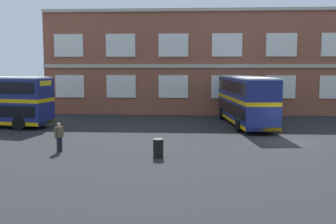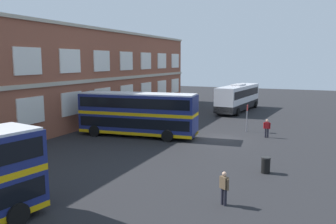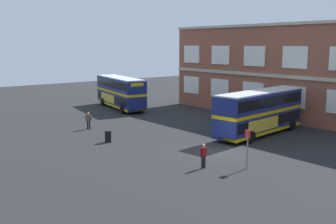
# 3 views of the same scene
# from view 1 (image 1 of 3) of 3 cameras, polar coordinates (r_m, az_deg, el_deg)

# --- Properties ---
(ground_plane) EXTENTS (120.00, 120.00, 0.00)m
(ground_plane) POSITION_cam_1_polar(r_m,az_deg,el_deg) (29.83, 15.53, -3.29)
(ground_plane) COLOR #232326
(brick_terminal_building) EXTENTS (47.57, 8.19, 10.58)m
(brick_terminal_building) POSITION_cam_1_polar(r_m,az_deg,el_deg) (45.55, 14.50, 6.52)
(brick_terminal_building) COLOR brown
(brick_terminal_building) RESTS_ON ground
(double_decker_middle) EXTENTS (3.81, 11.22, 4.07)m
(double_decker_middle) POSITION_cam_1_polar(r_m,az_deg,el_deg) (34.39, 10.81, 1.71)
(double_decker_middle) COLOR navy
(double_decker_middle) RESTS_ON ground
(second_passenger) EXTENTS (0.43, 0.59, 1.70)m
(second_passenger) POSITION_cam_1_polar(r_m,az_deg,el_deg) (24.28, -15.02, -3.24)
(second_passenger) COLOR black
(second_passenger) RESTS_ON ground
(station_litter_bin) EXTENTS (0.60, 0.60, 1.03)m
(station_litter_bin) POSITION_cam_1_polar(r_m,az_deg,el_deg) (22.01, -1.38, -5.10)
(station_litter_bin) COLOR black
(station_litter_bin) RESTS_ON ground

